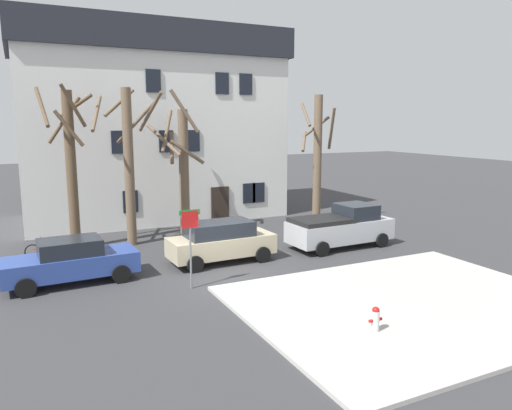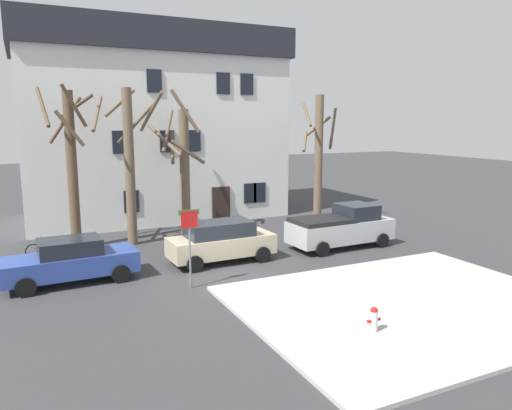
# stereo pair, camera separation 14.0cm
# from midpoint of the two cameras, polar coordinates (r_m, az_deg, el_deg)

# --- Properties ---
(ground_plane) EXTENTS (120.00, 120.00, 0.00)m
(ground_plane) POSITION_cam_midpoint_polar(r_m,az_deg,el_deg) (18.57, -3.51, -8.68)
(ground_plane) COLOR #38383A
(sidewalk_slab) EXTENTS (10.78, 8.48, 0.12)m
(sidewalk_slab) POSITION_cam_midpoint_polar(r_m,az_deg,el_deg) (16.78, 17.41, -10.97)
(sidewalk_slab) COLOR #B7B5AD
(sidewalk_slab) RESTS_ON ground_plane
(building_main) EXTENTS (15.54, 7.87, 11.32)m
(building_main) POSITION_cam_midpoint_polar(r_m,az_deg,el_deg) (30.89, -12.30, 9.30)
(building_main) COLOR white
(building_main) RESTS_ON ground_plane
(tree_bare_near) EXTENTS (2.45, 2.43, 7.50)m
(tree_bare_near) POSITION_cam_midpoint_polar(r_m,az_deg,el_deg) (23.76, -21.13, 4.70)
(tree_bare_near) COLOR brown
(tree_bare_near) RESTS_ON ground_plane
(tree_bare_mid) EXTENTS (3.29, 2.72, 7.42)m
(tree_bare_mid) POSITION_cam_midpoint_polar(r_m,az_deg,el_deg) (23.77, -14.89, 5.17)
(tree_bare_mid) COLOR brown
(tree_bare_mid) RESTS_ON ground_plane
(tree_bare_far) EXTENTS (2.55, 2.97, 7.45)m
(tree_bare_far) POSITION_cam_midpoint_polar(r_m,az_deg,el_deg) (25.53, -8.81, 4.56)
(tree_bare_far) COLOR brown
(tree_bare_far) RESTS_ON ground_plane
(tree_bare_end) EXTENTS (2.35, 2.34, 7.38)m
(tree_bare_end) POSITION_cam_midpoint_polar(r_m,az_deg,el_deg) (28.57, 7.06, 5.78)
(tree_bare_end) COLOR brown
(tree_bare_end) RESTS_ON ground_plane
(car_blue_sedan) EXTENTS (4.77, 2.13, 1.65)m
(car_blue_sedan) POSITION_cam_midpoint_polar(r_m,az_deg,el_deg) (19.16, -21.10, -6.16)
(car_blue_sedan) COLOR #2D4799
(car_blue_sedan) RESTS_ON ground_plane
(car_beige_wagon) EXTENTS (4.48, 2.03, 1.75)m
(car_beige_wagon) POSITION_cam_midpoint_polar(r_m,az_deg,el_deg) (20.52, -4.34, -4.25)
(car_beige_wagon) COLOR #C6B793
(car_beige_wagon) RESTS_ON ground_plane
(pickup_truck_silver) EXTENTS (5.10, 2.28, 1.99)m
(pickup_truck_silver) POSITION_cam_midpoint_polar(r_m,az_deg,el_deg) (23.27, 9.78, -2.56)
(pickup_truck_silver) COLOR #B7BABF
(pickup_truck_silver) RESTS_ON ground_plane
(fire_hydrant) EXTENTS (0.42, 0.22, 0.71)m
(fire_hydrant) POSITION_cam_midpoint_polar(r_m,az_deg,el_deg) (14.19, 13.57, -12.83)
(fire_hydrant) COLOR silver
(fire_hydrant) RESTS_ON sidewalk_slab
(street_sign_pole) EXTENTS (0.76, 0.07, 2.85)m
(street_sign_pole) POSITION_cam_midpoint_polar(r_m,az_deg,el_deg) (17.16, -7.96, -3.39)
(street_sign_pole) COLOR slate
(street_sign_pole) RESTS_ON ground_plane
(bicycle_leaning) EXTENTS (1.70, 0.52, 1.03)m
(bicycle_leaning) POSITION_cam_midpoint_polar(r_m,az_deg,el_deg) (22.82, -23.60, -5.02)
(bicycle_leaning) COLOR black
(bicycle_leaning) RESTS_ON ground_plane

